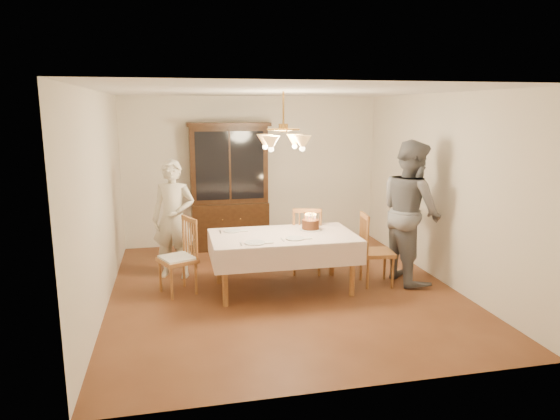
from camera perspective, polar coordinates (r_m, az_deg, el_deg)
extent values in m
plane|color=#592E19|center=(6.80, 0.36, -9.03)|extent=(5.00, 5.00, 0.00)
plane|color=white|center=(6.37, 0.39, 13.43)|extent=(5.00, 5.00, 0.00)
plane|color=silver|center=(8.89, -3.14, 4.48)|extent=(4.50, 0.00, 4.50)
plane|color=silver|center=(4.11, 8.00, -3.94)|extent=(4.50, 0.00, 4.50)
plane|color=silver|center=(6.37, -19.80, 1.00)|extent=(0.00, 5.00, 5.00)
plane|color=silver|center=(7.28, 17.94, 2.37)|extent=(0.00, 5.00, 5.00)
cube|color=brown|center=(6.58, 0.37, -3.07)|extent=(1.80, 1.00, 0.04)
cube|color=white|center=(6.57, 0.37, -2.87)|extent=(1.90, 1.10, 0.01)
cylinder|color=brown|center=(6.17, -6.30, -7.80)|extent=(0.07, 0.07, 0.71)
cylinder|color=brown|center=(6.53, 8.27, -6.75)|extent=(0.07, 0.07, 0.71)
cylinder|color=brown|center=(6.96, -7.03, -5.54)|extent=(0.07, 0.07, 0.71)
cylinder|color=brown|center=(7.28, 5.97, -4.75)|extent=(0.07, 0.07, 0.71)
cube|color=black|center=(8.73, -5.72, -1.70)|extent=(1.30, 0.50, 0.80)
cube|color=black|center=(8.60, -5.90, 5.20)|extent=(1.30, 0.40, 1.30)
cube|color=black|center=(8.40, -5.75, 5.06)|extent=(1.14, 0.01, 1.14)
cube|color=black|center=(8.50, -5.96, 9.73)|extent=(1.38, 0.54, 0.06)
cube|color=brown|center=(7.36, 3.12, -3.75)|extent=(0.54, 0.53, 0.05)
cube|color=brown|center=(7.06, 3.14, -0.08)|extent=(0.39, 0.15, 0.06)
cylinder|color=brown|center=(7.59, 4.48, -5.15)|extent=(0.04, 0.04, 0.43)
cylinder|color=brown|center=(7.60, 1.76, -5.10)|extent=(0.04, 0.04, 0.43)
cylinder|color=brown|center=(7.27, 4.50, -5.91)|extent=(0.04, 0.04, 0.43)
cylinder|color=brown|center=(7.27, 1.65, -5.87)|extent=(0.04, 0.04, 0.43)
cube|color=brown|center=(6.66, -11.66, -5.64)|extent=(0.56, 0.57, 0.05)
cube|color=brown|center=(6.60, -10.35, -1.07)|extent=(0.19, 0.38, 0.06)
cylinder|color=brown|center=(6.83, -13.52, -7.37)|extent=(0.04, 0.04, 0.43)
cylinder|color=brown|center=(6.51, -12.28, -8.25)|extent=(0.04, 0.04, 0.43)
cylinder|color=brown|center=(6.95, -10.93, -6.91)|extent=(0.04, 0.04, 0.43)
cylinder|color=brown|center=(6.64, -9.58, -7.73)|extent=(0.04, 0.04, 0.43)
cube|color=silver|center=(6.65, -11.67, -5.36)|extent=(0.51, 0.52, 0.03)
cube|color=brown|center=(6.98, 11.03, -4.82)|extent=(0.47, 0.49, 0.05)
cube|color=brown|center=(6.80, 9.66, -0.68)|extent=(0.08, 0.40, 0.06)
cylinder|color=brown|center=(6.93, 12.73, -7.04)|extent=(0.04, 0.04, 0.43)
cylinder|color=brown|center=(7.26, 11.87, -6.15)|extent=(0.04, 0.04, 0.43)
cylinder|color=brown|center=(6.84, 10.00, -7.19)|extent=(0.04, 0.04, 0.43)
cylinder|color=brown|center=(7.17, 9.25, -6.28)|extent=(0.04, 0.04, 0.43)
imported|color=beige|center=(7.23, -12.06, -1.03)|extent=(0.71, 0.57, 1.69)
imported|color=slate|center=(7.14, 14.70, -0.16)|extent=(0.83, 1.02, 1.98)
cylinder|color=white|center=(6.84, 3.50, -2.22)|extent=(0.30, 0.30, 0.01)
cylinder|color=#3D1D0D|center=(6.83, 3.51, -1.63)|extent=(0.24, 0.24, 0.13)
cylinder|color=#598CD8|center=(6.82, 4.10, -0.79)|extent=(0.01, 0.01, 0.07)
sphere|color=#FFB23F|center=(6.82, 4.10, -0.46)|extent=(0.01, 0.01, 0.01)
cylinder|color=pink|center=(6.85, 3.98, -0.74)|extent=(0.01, 0.01, 0.07)
sphere|color=#FFB23F|center=(6.84, 3.98, -0.42)|extent=(0.01, 0.01, 0.01)
cylinder|color=#EACC66|center=(6.87, 3.78, -0.71)|extent=(0.01, 0.01, 0.07)
sphere|color=#FFB23F|center=(6.86, 3.79, -0.38)|extent=(0.01, 0.01, 0.01)
cylinder|color=#598CD8|center=(6.87, 3.55, -0.69)|extent=(0.01, 0.01, 0.07)
sphere|color=#FFB23F|center=(6.87, 3.55, -0.37)|extent=(0.01, 0.01, 0.01)
cylinder|color=pink|center=(6.87, 3.30, -0.70)|extent=(0.01, 0.01, 0.07)
sphere|color=#FFB23F|center=(6.86, 3.31, -0.37)|extent=(0.01, 0.01, 0.01)
cylinder|color=#EACC66|center=(6.85, 3.10, -0.72)|extent=(0.01, 0.01, 0.07)
sphere|color=#FFB23F|center=(6.85, 3.10, -0.40)|extent=(0.01, 0.01, 0.01)
cylinder|color=#598CD8|center=(6.83, 2.96, -0.77)|extent=(0.01, 0.01, 0.07)
sphere|color=#FFB23F|center=(6.82, 2.97, -0.44)|extent=(0.01, 0.01, 0.01)
cylinder|color=pink|center=(6.80, 2.93, -0.82)|extent=(0.01, 0.01, 0.07)
sphere|color=#FFB23F|center=(6.79, 2.93, -0.49)|extent=(0.01, 0.01, 0.01)
cylinder|color=#EACC66|center=(6.77, 2.99, -0.87)|extent=(0.01, 0.01, 0.07)
sphere|color=#FFB23F|center=(6.76, 2.99, -0.54)|extent=(0.01, 0.01, 0.01)
cylinder|color=#598CD8|center=(6.75, 3.15, -0.91)|extent=(0.01, 0.01, 0.07)
sphere|color=#FFB23F|center=(6.74, 3.15, -0.58)|extent=(0.01, 0.01, 0.01)
cylinder|color=pink|center=(6.74, 3.37, -0.94)|extent=(0.01, 0.01, 0.07)
sphere|color=#FFB23F|center=(6.73, 3.38, -0.61)|extent=(0.01, 0.01, 0.01)
cylinder|color=#EACC66|center=(6.74, 3.62, -0.95)|extent=(0.01, 0.01, 0.07)
sphere|color=#FFB23F|center=(6.73, 3.63, -0.61)|extent=(0.01, 0.01, 0.01)
cylinder|color=#598CD8|center=(6.75, 3.86, -0.93)|extent=(0.01, 0.01, 0.07)
sphere|color=#FFB23F|center=(6.74, 3.86, -0.60)|extent=(0.01, 0.01, 0.01)
cylinder|color=pink|center=(6.77, 4.03, -0.89)|extent=(0.01, 0.01, 0.07)
sphere|color=#FFB23F|center=(6.76, 4.03, -0.56)|extent=(0.01, 0.01, 0.01)
cylinder|color=#EACC66|center=(6.80, 4.11, -0.84)|extent=(0.01, 0.01, 0.07)
sphere|color=#FFB23F|center=(6.79, 4.12, -0.51)|extent=(0.01, 0.01, 0.01)
cylinder|color=white|center=(6.16, -2.88, -3.76)|extent=(0.26, 0.26, 0.02)
cube|color=silver|center=(6.14, -4.48, -3.88)|extent=(0.01, 0.16, 0.01)
cube|color=silver|center=(6.19, -1.29, -3.69)|extent=(0.10, 0.10, 0.01)
cylinder|color=white|center=(6.36, 1.72, -3.27)|extent=(0.24, 0.24, 0.02)
cube|color=silver|center=(6.32, 0.27, -3.39)|extent=(0.02, 0.16, 0.01)
cube|color=silver|center=(6.40, 3.15, -3.20)|extent=(0.10, 0.10, 0.01)
cylinder|color=white|center=(6.77, -5.49, -2.39)|extent=(0.23, 0.23, 0.02)
cube|color=silver|center=(6.75, -6.83, -2.49)|extent=(0.01, 0.16, 0.01)
cube|color=silver|center=(6.79, -4.15, -2.35)|extent=(0.10, 0.10, 0.01)
cylinder|color=#BF8C3F|center=(6.37, 0.39, 11.63)|extent=(0.02, 0.02, 0.40)
cylinder|color=#BF8C3F|center=(6.37, 0.39, 9.38)|extent=(0.12, 0.12, 0.10)
cone|color=#D8994C|center=(6.62, 1.70, 7.90)|extent=(0.22, 0.22, 0.18)
sphere|color=#FFD899|center=(6.62, 1.69, 7.29)|extent=(0.07, 0.07, 0.07)
cone|color=#D8994C|center=(6.54, -1.71, 7.85)|extent=(0.22, 0.22, 0.18)
sphere|color=#FFD899|center=(6.54, -1.71, 7.24)|extent=(0.07, 0.07, 0.07)
cone|color=#D8994C|center=(6.15, -1.03, 7.62)|extent=(0.22, 0.22, 0.18)
sphere|color=#FFD899|center=(6.15, -1.03, 6.97)|extent=(0.07, 0.07, 0.07)
cone|color=#D8994C|center=(6.24, 2.57, 7.67)|extent=(0.22, 0.22, 0.18)
sphere|color=#FFD899|center=(6.24, 2.57, 7.03)|extent=(0.07, 0.07, 0.07)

